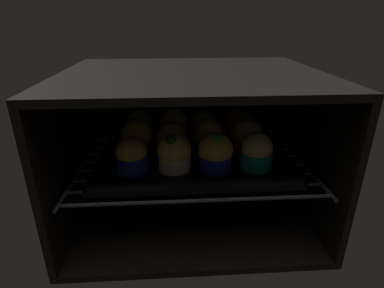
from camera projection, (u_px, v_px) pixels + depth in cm
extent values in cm
cube|color=black|center=(192.00, 207.00, 83.01)|extent=(59.00, 47.00, 1.50)
cube|color=black|center=(192.00, 75.00, 69.26)|extent=(59.00, 47.00, 1.50)
cube|color=black|center=(187.00, 118.00, 97.06)|extent=(59.00, 1.50, 34.00)
cube|color=black|center=(74.00, 150.00, 74.37)|extent=(1.50, 47.00, 34.00)
cube|color=black|center=(305.00, 144.00, 77.90)|extent=(1.50, 47.00, 34.00)
cylinder|color=#4C494C|center=(199.00, 201.00, 59.97)|extent=(54.00, 0.80, 0.80)
cylinder|color=#4C494C|center=(197.00, 188.00, 64.34)|extent=(54.00, 0.80, 0.80)
cylinder|color=#4C494C|center=(195.00, 177.00, 68.71)|extent=(54.00, 0.80, 0.80)
cylinder|color=#4C494C|center=(194.00, 168.00, 73.08)|extent=(54.00, 0.80, 0.80)
cylinder|color=#4C494C|center=(192.00, 159.00, 77.45)|extent=(54.00, 0.80, 0.80)
cylinder|color=#4C494C|center=(191.00, 151.00, 81.82)|extent=(54.00, 0.80, 0.80)
cylinder|color=#4C494C|center=(190.00, 144.00, 86.19)|extent=(54.00, 0.80, 0.80)
cylinder|color=#4C494C|center=(189.00, 138.00, 90.56)|extent=(54.00, 0.80, 0.80)
cylinder|color=#4C494C|center=(188.00, 133.00, 94.93)|extent=(54.00, 0.80, 0.80)
cylinder|color=#4C494C|center=(84.00, 162.00, 75.79)|extent=(0.80, 42.00, 0.80)
cylinder|color=#4C494C|center=(296.00, 156.00, 79.11)|extent=(0.80, 42.00, 0.80)
cube|color=black|center=(192.00, 154.00, 77.69)|extent=(45.19, 36.05, 1.20)
cube|color=black|center=(198.00, 186.00, 61.05)|extent=(45.19, 0.80, 1.00)
cube|color=black|center=(188.00, 127.00, 93.48)|extent=(45.19, 0.80, 1.00)
cube|color=black|center=(103.00, 153.00, 75.90)|extent=(0.80, 36.05, 1.00)
cube|color=black|center=(278.00, 148.00, 78.63)|extent=(0.80, 36.05, 1.00)
cylinder|color=#1928B7|center=(132.00, 163.00, 67.74)|extent=(7.19, 7.19, 3.74)
sphere|color=gold|center=(131.00, 152.00, 66.76)|extent=(6.92, 6.92, 6.92)
sphere|color=#1E6023|center=(131.00, 143.00, 66.04)|extent=(1.63, 1.63, 1.63)
cylinder|color=silver|center=(175.00, 161.00, 68.40)|extent=(7.19, 7.19, 3.74)
sphere|color=#DBBC60|center=(174.00, 150.00, 67.36)|extent=(7.60, 7.60, 7.60)
sphere|color=#19511E|center=(171.00, 141.00, 64.92)|extent=(2.48, 2.48, 2.48)
cylinder|color=#1928B7|center=(215.00, 161.00, 68.53)|extent=(7.19, 7.19, 3.74)
sphere|color=gold|center=(216.00, 149.00, 67.44)|extent=(7.66, 7.66, 7.66)
sphere|color=#28702D|center=(217.00, 138.00, 65.03)|extent=(2.38, 2.38, 2.38)
cylinder|color=#0C8C84|center=(256.00, 160.00, 69.17)|extent=(7.19, 7.19, 3.74)
sphere|color=#E0CC7A|center=(257.00, 147.00, 68.01)|extent=(6.89, 6.89, 6.89)
sphere|color=#1E6023|center=(258.00, 137.00, 68.21)|extent=(2.36, 2.36, 2.36)
cylinder|color=#1928B7|center=(138.00, 147.00, 76.00)|extent=(7.19, 7.19, 3.74)
sphere|color=gold|center=(137.00, 135.00, 74.77)|extent=(7.53, 7.53, 7.53)
sphere|color=#1E6023|center=(136.00, 122.00, 74.47)|extent=(2.00, 2.00, 2.00)
cylinder|color=silver|center=(172.00, 146.00, 76.24)|extent=(7.19, 7.19, 3.74)
sphere|color=gold|center=(172.00, 136.00, 75.19)|extent=(7.17, 7.17, 7.17)
sphere|color=#1E6023|center=(168.00, 126.00, 74.16)|extent=(2.33, 2.33, 2.33)
cylinder|color=#0C8C84|center=(209.00, 145.00, 77.03)|extent=(7.19, 7.19, 3.74)
sphere|color=gold|center=(209.00, 133.00, 75.83)|extent=(7.17, 7.17, 7.17)
sphere|color=#19511E|center=(208.00, 122.00, 74.89)|extent=(2.52, 2.52, 2.52)
cylinder|color=red|center=(246.00, 144.00, 77.36)|extent=(7.19, 7.19, 3.74)
sphere|color=#DBBC60|center=(247.00, 133.00, 76.21)|extent=(7.73, 7.73, 7.73)
sphere|color=#28702D|center=(245.00, 119.00, 76.37)|extent=(1.70, 1.70, 1.70)
cylinder|color=red|center=(140.00, 134.00, 84.04)|extent=(7.19, 7.19, 3.74)
sphere|color=#E0CC7A|center=(139.00, 123.00, 82.78)|extent=(7.29, 7.29, 7.29)
sphere|color=#1E6023|center=(139.00, 115.00, 82.03)|extent=(1.66, 1.66, 1.66)
cylinder|color=#1928B7|center=(174.00, 133.00, 84.64)|extent=(7.19, 7.19, 3.74)
sphere|color=#E0CC7A|center=(174.00, 122.00, 83.41)|extent=(7.48, 7.48, 7.48)
sphere|color=#1E6023|center=(175.00, 112.00, 83.06)|extent=(2.41, 2.41, 2.41)
cylinder|color=#7A238C|center=(205.00, 132.00, 85.43)|extent=(7.19, 7.19, 3.74)
sphere|color=#E0CC7A|center=(205.00, 123.00, 84.43)|extent=(7.00, 7.00, 7.00)
sphere|color=#19511E|center=(208.00, 113.00, 83.86)|extent=(1.87, 1.87, 1.87)
cylinder|color=#1928B7|center=(237.00, 131.00, 86.29)|extent=(7.19, 7.19, 3.74)
sphere|color=gold|center=(238.00, 122.00, 85.25)|extent=(7.73, 7.73, 7.73)
sphere|color=#1E6023|center=(236.00, 115.00, 83.72)|extent=(2.24, 2.24, 2.24)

